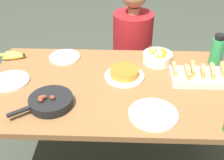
% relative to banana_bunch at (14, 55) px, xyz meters
% --- Properties ---
extents(dining_table, '(1.53, 0.89, 0.73)m').
position_rel_banana_bunch_xyz_m(dining_table, '(0.70, -0.30, -0.12)').
color(dining_table, brown).
rests_on(dining_table, ground_plane).
extents(banana_bunch, '(0.19, 0.12, 0.04)m').
position_rel_banana_bunch_xyz_m(banana_bunch, '(0.00, 0.00, 0.00)').
color(banana_bunch, gold).
rests_on(banana_bunch, dining_table).
extents(melon_tray, '(0.34, 0.19, 0.10)m').
position_rel_banana_bunch_xyz_m(melon_tray, '(1.23, -0.24, 0.02)').
color(melon_tray, silver).
rests_on(melon_tray, dining_table).
extents(skillet, '(0.32, 0.27, 0.08)m').
position_rel_banana_bunch_xyz_m(skillet, '(0.38, -0.52, 0.01)').
color(skillet, black).
rests_on(skillet, dining_table).
extents(frittata_plate_center, '(0.25, 0.25, 0.06)m').
position_rel_banana_bunch_xyz_m(frittata_plate_center, '(0.78, -0.22, 0.01)').
color(frittata_plate_center, white).
rests_on(frittata_plate_center, dining_table).
extents(empty_plate_near_front, '(0.23, 0.23, 0.02)m').
position_rel_banana_bunch_xyz_m(empty_plate_near_front, '(0.08, -0.31, -0.01)').
color(empty_plate_near_front, white).
rests_on(empty_plate_near_front, dining_table).
extents(empty_plate_far_left, '(0.21, 0.21, 0.02)m').
position_rel_banana_bunch_xyz_m(empty_plate_far_left, '(0.36, 0.01, -0.01)').
color(empty_plate_far_left, white).
rests_on(empty_plate_far_left, dining_table).
extents(empty_plate_far_right, '(0.26, 0.26, 0.02)m').
position_rel_banana_bunch_xyz_m(empty_plate_far_right, '(0.93, -0.58, -0.01)').
color(empty_plate_far_right, white).
rests_on(empty_plate_far_right, dining_table).
extents(fruit_bowl_mango, '(0.20, 0.20, 0.12)m').
position_rel_banana_bunch_xyz_m(fruit_bowl_mango, '(1.00, -0.03, 0.02)').
color(fruit_bowl_mango, white).
rests_on(fruit_bowl_mango, dining_table).
extents(water_bottle, '(0.08, 0.08, 0.22)m').
position_rel_banana_bunch_xyz_m(water_bottle, '(1.39, -0.03, 0.08)').
color(water_bottle, '#2D9351').
rests_on(water_bottle, dining_table).
extents(person_figure, '(0.36, 0.36, 1.16)m').
position_rel_banana_bunch_xyz_m(person_figure, '(0.85, 0.42, -0.27)').
color(person_figure, black).
rests_on(person_figure, ground_plane).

